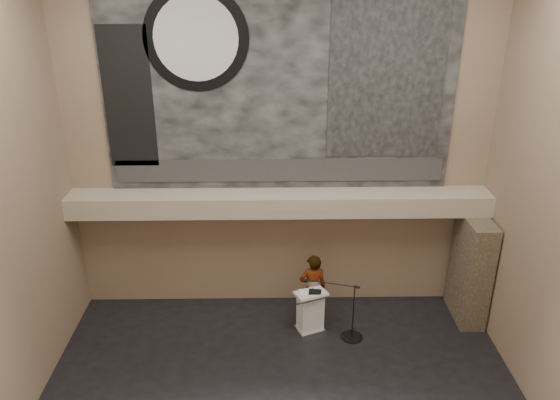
{
  "coord_description": "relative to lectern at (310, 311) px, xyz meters",
  "views": [
    {
      "loc": [
        -0.2,
        -8.25,
        8.23
      ],
      "look_at": [
        0.0,
        3.2,
        3.2
      ],
      "focal_mm": 35.0,
      "sensor_mm": 36.0,
      "label": 1
    }
  ],
  "objects": [
    {
      "name": "banner_brick_print",
      "position": [
        -4.11,
        1.34,
        4.85
      ],
      "size": [
        1.1,
        0.02,
        3.2
      ],
      "primitive_type": "cube",
      "color": "black",
      "rests_on": "banner"
    },
    {
      "name": "stone_pier",
      "position": [
        3.94,
        0.56,
        0.8
      ],
      "size": [
        0.6,
        1.4,
        2.7
      ],
      "primitive_type": "cube",
      "color": "#403627",
      "rests_on": "floor"
    },
    {
      "name": "lectern",
      "position": [
        0.0,
        0.0,
        0.0
      ],
      "size": [
        0.85,
        0.73,
        1.13
      ],
      "rotation": [
        0.0,
        0.0,
        0.37
      ],
      "color": "silver",
      "rests_on": "floor"
    },
    {
      "name": "sprinkler_left",
      "position": [
        -2.31,
        0.96,
        2.12
      ],
      "size": [
        0.04,
        0.04,
        0.06
      ],
      "primitive_type": "cylinder",
      "color": "#B2893D",
      "rests_on": "soffit"
    },
    {
      "name": "sprinkler_right",
      "position": [
        1.19,
        0.96,
        2.12
      ],
      "size": [
        0.04,
        0.04,
        0.06
      ],
      "primitive_type": "cylinder",
      "color": "#B2893D",
      "rests_on": "soffit"
    },
    {
      "name": "papers",
      "position": [
        -0.15,
        -0.03,
        0.55
      ],
      "size": [
        0.25,
        0.33,
        0.0
      ],
      "primitive_type": "cube",
      "rotation": [
        0.0,
        0.0,
        0.07
      ],
      "color": "white",
      "rests_on": "lectern"
    },
    {
      "name": "binder",
      "position": [
        0.1,
        -0.04,
        0.56
      ],
      "size": [
        0.32,
        0.27,
        0.04
      ],
      "primitive_type": "cube",
      "rotation": [
        0.0,
        0.0,
        -0.14
      ],
      "color": "black",
      "rests_on": "lectern"
    },
    {
      "name": "banner_clock_face",
      "position": [
        -2.51,
        1.32,
        6.15
      ],
      "size": [
        1.84,
        0.02,
        1.84
      ],
      "primitive_type": "cylinder",
      "rotation": [
        1.57,
        0.0,
        0.0
      ],
      "color": "silver",
      "rests_on": "banner"
    },
    {
      "name": "banner_building_print",
      "position": [
        1.69,
        1.34,
        5.25
      ],
      "size": [
        2.6,
        0.02,
        3.6
      ],
      "primitive_type": "cube",
      "color": "black",
      "rests_on": "banner"
    },
    {
      "name": "mic_stand",
      "position": [
        0.94,
        -0.26,
        -0.34
      ],
      "size": [
        1.42,
        0.6,
        1.45
      ],
      "rotation": [
        0.0,
        0.0,
        -0.28
      ],
      "color": "black",
      "rests_on": "floor"
    },
    {
      "name": "wall_back",
      "position": [
        -0.71,
        1.41,
        3.7
      ],
      "size": [
        10.0,
        0.02,
        8.5
      ],
      "primitive_type": "cube",
      "color": "#856C54",
      "rests_on": "floor"
    },
    {
      "name": "banner_text_strip",
      "position": [
        -0.71,
        1.34,
        3.1
      ],
      "size": [
        7.76,
        0.02,
        0.55
      ],
      "primitive_type": "cube",
      "color": "#2A2A2A",
      "rests_on": "banner"
    },
    {
      "name": "wall_front",
      "position": [
        -0.71,
        -6.59,
        3.7
      ],
      "size": [
        10.0,
        0.02,
        8.5
      ],
      "primitive_type": "cube",
      "color": "#856C54",
      "rests_on": "floor"
    },
    {
      "name": "banner",
      "position": [
        -0.71,
        1.38,
        5.15
      ],
      "size": [
        8.0,
        0.05,
        5.0
      ],
      "primitive_type": "cube",
      "color": "black",
      "rests_on": "wall_back"
    },
    {
      "name": "speaker_person",
      "position": [
        0.08,
        0.43,
        0.36
      ],
      "size": [
        0.72,
        0.52,
        1.83
      ],
      "primitive_type": "imported",
      "rotation": [
        0.0,
        0.0,
        3.28
      ],
      "color": "white",
      "rests_on": "floor"
    },
    {
      "name": "soffit",
      "position": [
        -0.71,
        1.01,
        2.4
      ],
      "size": [
        10.0,
        0.8,
        0.5
      ],
      "primitive_type": "cube",
      "color": "tan",
      "rests_on": "wall_back"
    },
    {
      "name": "banner_clock_rim",
      "position": [
        -2.51,
        1.34,
        6.15
      ],
      "size": [
        2.3,
        0.02,
        2.3
      ],
      "primitive_type": "cylinder",
      "rotation": [
        1.57,
        0.0,
        0.0
      ],
      "color": "black",
      "rests_on": "banner"
    }
  ]
}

